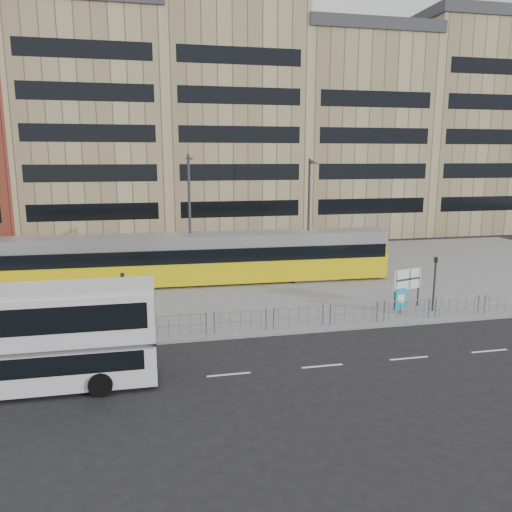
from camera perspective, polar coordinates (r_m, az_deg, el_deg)
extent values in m
plane|color=black|center=(24.80, 0.04, -9.22)|extent=(120.00, 120.00, 0.00)
cube|color=slate|center=(36.09, -3.95, -2.55)|extent=(64.00, 24.00, 0.15)
cube|color=gray|center=(24.81, 0.01, -9.02)|extent=(64.00, 0.25, 0.17)
cube|color=tan|center=(56.99, -17.67, 13.09)|extent=(14.00, 16.00, 22.00)
cube|color=#38383D|center=(58.62, -18.41, 24.47)|extent=(14.40, 16.40, 1.20)
cube|color=tan|center=(57.50, -3.25, 14.56)|extent=(14.00, 16.00, 24.00)
cube|color=#38383D|center=(59.57, -3.40, 26.75)|extent=(14.40, 16.40, 1.20)
cube|color=tan|center=(61.17, 10.17, 12.80)|extent=(14.00, 16.00, 21.00)
cube|color=#38383D|center=(62.50, 10.55, 23.02)|extent=(14.40, 16.40, 1.20)
cube|color=tan|center=(67.70, 21.54, 12.89)|extent=(14.00, 16.00, 23.00)
cube|color=#38383D|center=(69.26, 22.32, 22.92)|extent=(14.40, 16.40, 1.20)
cylinder|color=gray|center=(25.33, 4.25, -5.93)|extent=(32.00, 0.05, 0.05)
cylinder|color=gray|center=(25.49, 4.24, -7.01)|extent=(32.00, 0.04, 0.04)
cube|color=white|center=(21.44, 5.01, -12.64)|extent=(62.00, 0.12, 0.01)
cube|color=silver|center=(21.13, -25.04, -11.32)|extent=(9.88, 2.37, 1.52)
cube|color=silver|center=(20.52, -25.47, -6.44)|extent=(9.88, 2.37, 1.88)
cube|color=silver|center=(20.26, -25.71, -3.77)|extent=(9.88, 2.28, 0.27)
cube|color=black|center=(20.90, -23.90, -10.42)|extent=(8.09, 2.40, 0.76)
cube|color=black|center=(20.47, -25.52, -5.96)|extent=(9.35, 2.41, 0.99)
cylinder|color=black|center=(19.78, -17.35, -13.86)|extent=(0.90, 0.28, 0.90)
cylinder|color=black|center=(21.87, -16.77, -11.34)|extent=(0.90, 0.28, 0.90)
cube|color=#DCC20B|center=(34.33, -8.69, -1.57)|extent=(28.96, 3.67, 1.65)
cube|color=black|center=(34.09, -8.75, 0.29)|extent=(28.55, 3.69, 0.93)
cube|color=#AFAFB4|center=(33.94, -8.79, 1.75)|extent=(28.96, 3.45, 0.83)
cube|color=#DCC20B|center=(37.15, 13.10, 0.30)|extent=(1.31, 2.36, 2.68)
cylinder|color=#2D2D30|center=(34.16, -8.73, -0.30)|extent=(2.54, 2.54, 3.10)
cube|color=#2D2D30|center=(35.91, 6.33, -2.12)|extent=(3.18, 2.70, 0.52)
cube|color=#2D2D30|center=(35.53, -23.82, -3.17)|extent=(3.18, 2.70, 0.52)
cylinder|color=#2D2D30|center=(29.25, 15.64, -3.80)|extent=(0.10, 0.10, 2.27)
cylinder|color=#2D2D30|center=(30.47, 18.08, -3.34)|extent=(0.10, 0.10, 2.27)
cube|color=white|center=(29.72, 16.94, -2.55)|extent=(1.92, 0.62, 1.19)
cylinder|color=#2D2D30|center=(28.84, 16.17, -5.60)|extent=(0.06, 0.06, 0.76)
cube|color=#0DABC3|center=(28.71, 16.22, -4.69)|extent=(0.75, 0.27, 1.14)
cube|color=white|center=(28.68, 16.25, -4.71)|extent=(0.46, 0.14, 0.48)
imported|color=black|center=(25.51, -13.58, -6.39)|extent=(0.54, 0.74, 1.86)
cylinder|color=#2D2D30|center=(24.98, -14.86, -5.46)|extent=(0.12, 0.12, 3.00)
imported|color=#2D2D30|center=(24.69, -14.99, -3.01)|extent=(0.22, 0.24, 1.00)
cylinder|color=#2D2D30|center=(29.61, 19.70, -3.14)|extent=(0.12, 0.12, 3.00)
imported|color=#2D2D30|center=(29.37, 19.84, -1.06)|extent=(0.19, 0.22, 1.00)
cylinder|color=#2D2D30|center=(34.25, -7.57, 4.17)|extent=(0.18, 0.18, 8.70)
cylinder|color=#2D2D30|center=(33.59, -7.70, 11.13)|extent=(0.14, 0.90, 0.14)
cube|color=#2D2D30|center=(33.15, -7.64, 10.95)|extent=(0.45, 0.20, 0.12)
cylinder|color=#2D2D30|center=(35.41, 6.03, 4.20)|extent=(0.18, 0.18, 8.41)
cylinder|color=#2D2D30|center=(34.77, 6.37, 10.68)|extent=(0.14, 0.90, 0.14)
cube|color=#2D2D30|center=(34.34, 6.61, 10.50)|extent=(0.45, 0.20, 0.12)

